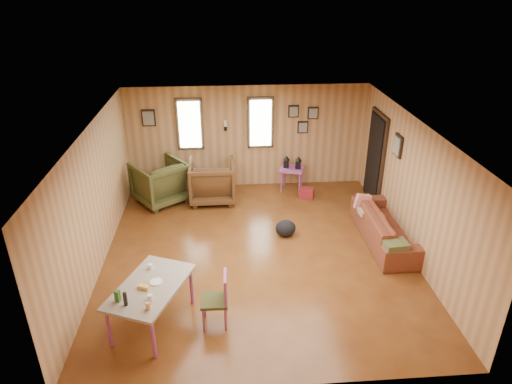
% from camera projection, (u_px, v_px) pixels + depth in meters
% --- Properties ---
extents(room, '(5.54, 6.04, 2.44)m').
position_uv_depth(room, '(266.00, 187.00, 8.10)').
color(room, brown).
rests_on(room, ground).
extents(sofa, '(0.64, 2.16, 0.85)m').
position_uv_depth(sofa, '(388.00, 221.00, 8.57)').
color(sofa, brown).
rests_on(sofa, ground).
extents(recliner_brown, '(0.99, 0.93, 1.02)m').
position_uv_depth(recliner_brown, '(212.00, 179.00, 10.08)').
color(recliner_brown, '#4C3016').
rests_on(recliner_brown, ground).
extents(recliner_green, '(1.37, 1.36, 1.04)m').
position_uv_depth(recliner_green, '(160.00, 180.00, 10.02)').
color(recliner_green, '#40421E').
rests_on(recliner_green, ground).
extents(end_table, '(0.59, 0.56, 0.63)m').
position_uv_depth(end_table, '(184.00, 177.00, 10.60)').
color(end_table, '#B14EA4').
rests_on(end_table, ground).
extents(side_table, '(0.66, 0.66, 0.84)m').
position_uv_depth(side_table, '(292.00, 167.00, 10.56)').
color(side_table, '#B14EA4').
rests_on(side_table, ground).
extents(cooler, '(0.37, 0.31, 0.23)m').
position_uv_depth(cooler, '(306.00, 193.00, 10.37)').
color(cooler, maroon).
rests_on(cooler, ground).
extents(backpack, '(0.48, 0.42, 0.34)m').
position_uv_depth(backpack, '(286.00, 228.00, 8.82)').
color(backpack, black).
rests_on(backpack, ground).
extents(sofa_pillows, '(0.54, 1.70, 0.35)m').
position_uv_depth(sofa_pillows, '(379.00, 224.00, 8.31)').
color(sofa_pillows, '#4C4F2C').
rests_on(sofa_pillows, sofa).
extents(dining_table, '(1.25, 1.55, 0.88)m').
position_uv_depth(dining_table, '(150.00, 289.00, 6.41)').
color(dining_table, gray).
rests_on(dining_table, ground).
extents(dining_chair, '(0.39, 0.39, 0.85)m').
position_uv_depth(dining_chair, '(219.00, 297.00, 6.50)').
color(dining_chair, '#40421E').
rests_on(dining_chair, ground).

